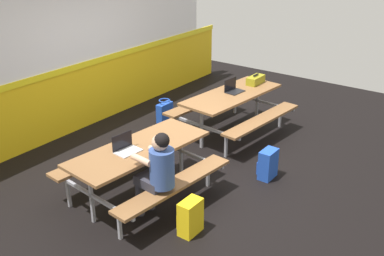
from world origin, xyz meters
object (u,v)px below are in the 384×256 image
object	(u,v)px
picnic_table_left	(140,158)
laptop_silver	(126,148)
tote_bag_bright	(165,112)
satchel_spare	(190,217)
picnic_table_right	(232,102)
student_nearer	(157,169)
laptop_dark	(233,89)
toolbox_grey	(256,80)
backpack_dark	(268,164)

from	to	relation	value
picnic_table_left	laptop_silver	world-z (taller)	laptop_silver
tote_bag_bright	satchel_spare	xyz separation A→B (m)	(-2.46, -2.40, 0.02)
picnic_table_right	student_nearer	xyz separation A→B (m)	(-2.75, -0.65, 0.13)
picnic_table_left	picnic_table_right	bearing A→B (deg)	2.75
laptop_dark	tote_bag_bright	world-z (taller)	laptop_dark
laptop_silver	toolbox_grey	world-z (taller)	laptop_silver
toolbox_grey	satchel_spare	world-z (taller)	toolbox_grey
backpack_dark	laptop_silver	bearing A→B (deg)	143.89
toolbox_grey	tote_bag_bright	world-z (taller)	toolbox_grey
picnic_table_left	toolbox_grey	size ratio (longest dim) A/B	5.05
picnic_table_right	satchel_spare	world-z (taller)	picnic_table_right
student_nearer	backpack_dark	size ratio (longest dim) A/B	2.74
laptop_dark	backpack_dark	size ratio (longest dim) A/B	0.77
laptop_dark	satchel_spare	world-z (taller)	laptop_dark
backpack_dark	picnic_table_right	bearing A→B (deg)	50.63
laptop_silver	laptop_dark	world-z (taller)	same
picnic_table_left	laptop_silver	xyz separation A→B (m)	(-0.18, 0.06, 0.21)
picnic_table_right	laptop_silver	size ratio (longest dim) A/B	5.95
student_nearer	laptop_silver	bearing A→B (deg)	82.13
laptop_silver	backpack_dark	distance (m)	2.11
toolbox_grey	satchel_spare	xyz separation A→B (m)	(-3.44, -1.07, -0.60)
tote_bag_bright	satchel_spare	world-z (taller)	satchel_spare
laptop_silver	tote_bag_bright	bearing A→B (deg)	29.28
toolbox_grey	satchel_spare	bearing A→B (deg)	-162.80
laptop_silver	backpack_dark	xyz separation A→B (m)	(1.64, -1.20, -0.57)
laptop_silver	laptop_dark	xyz separation A→B (m)	(2.75, 0.09, 0.00)
satchel_spare	tote_bag_bright	bearing A→B (deg)	44.36
picnic_table_left	satchel_spare	bearing A→B (deg)	-104.36
picnic_table_left	student_nearer	bearing A→B (deg)	-116.16
satchel_spare	toolbox_grey	bearing A→B (deg)	17.20
student_nearer	toolbox_grey	bearing A→B (deg)	9.65
student_nearer	laptop_silver	world-z (taller)	student_nearer
picnic_table_left	satchel_spare	xyz separation A→B (m)	(-0.26, -1.01, -0.36)
laptop_silver	satchel_spare	bearing A→B (deg)	-94.22
picnic_table_right	laptop_silver	xyz separation A→B (m)	(-2.67, -0.06, 0.21)
student_nearer	laptop_dark	bearing A→B (deg)	13.54
laptop_silver	tote_bag_bright	world-z (taller)	laptop_silver
toolbox_grey	laptop_dark	bearing A→B (deg)	171.01
laptop_silver	toolbox_grey	xyz separation A→B (m)	(3.37, -0.00, 0.02)
toolbox_grey	backpack_dark	distance (m)	2.18
laptop_dark	tote_bag_bright	distance (m)	1.42
student_nearer	backpack_dark	world-z (taller)	student_nearer
picnic_table_right	tote_bag_bright	xyz separation A→B (m)	(-0.30, 1.27, -0.38)
picnic_table_left	satchel_spare	size ratio (longest dim) A/B	4.59
student_nearer	laptop_dark	size ratio (longest dim) A/B	3.55
picnic_table_left	toolbox_grey	world-z (taller)	toolbox_grey
laptop_silver	picnic_table_right	bearing A→B (deg)	1.38
picnic_table_right	backpack_dark	bearing A→B (deg)	-129.37
picnic_table_right	toolbox_grey	bearing A→B (deg)	-5.53
laptop_dark	toolbox_grey	bearing A→B (deg)	-8.99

